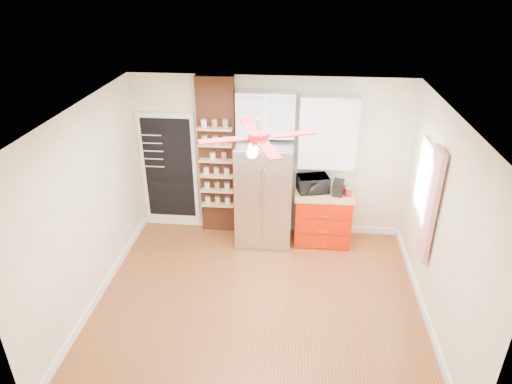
# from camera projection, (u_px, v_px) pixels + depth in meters

# --- Properties ---
(floor) EXTENTS (4.50, 4.50, 0.00)m
(floor) POSITION_uv_depth(u_px,v_px,m) (258.00, 302.00, 6.35)
(floor) COLOR #954D26
(floor) RESTS_ON ground
(ceiling) EXTENTS (4.50, 4.50, 0.00)m
(ceiling) POSITION_uv_depth(u_px,v_px,m) (259.00, 114.00, 5.13)
(ceiling) COLOR white
(ceiling) RESTS_ON wall_back
(wall_back) EXTENTS (4.50, 0.02, 2.70)m
(wall_back) POSITION_uv_depth(u_px,v_px,m) (269.00, 158.00, 7.52)
(wall_back) COLOR #F1EBC2
(wall_back) RESTS_ON floor
(wall_front) EXTENTS (4.50, 0.02, 2.70)m
(wall_front) POSITION_uv_depth(u_px,v_px,m) (238.00, 333.00, 3.96)
(wall_front) COLOR #F1EBC2
(wall_front) RESTS_ON floor
(wall_left) EXTENTS (0.02, 4.00, 2.70)m
(wall_left) POSITION_uv_depth(u_px,v_px,m) (86.00, 210.00, 5.93)
(wall_left) COLOR #F1EBC2
(wall_left) RESTS_ON floor
(wall_right) EXTENTS (0.02, 4.00, 2.70)m
(wall_right) POSITION_uv_depth(u_px,v_px,m) (442.00, 227.00, 5.55)
(wall_right) COLOR #F1EBC2
(wall_right) RESTS_ON floor
(chalkboard) EXTENTS (0.95, 0.05, 1.95)m
(chalkboard) POSITION_uv_depth(u_px,v_px,m) (169.00, 169.00, 7.74)
(chalkboard) COLOR white
(chalkboard) RESTS_ON wall_back
(brick_pillar) EXTENTS (0.60, 0.16, 2.70)m
(brick_pillar) POSITION_uv_depth(u_px,v_px,m) (218.00, 158.00, 7.52)
(brick_pillar) COLOR brown
(brick_pillar) RESTS_ON floor
(fridge) EXTENTS (0.90, 0.70, 1.75)m
(fridge) POSITION_uv_depth(u_px,v_px,m) (264.00, 193.00, 7.41)
(fridge) COLOR silver
(fridge) RESTS_ON floor
(upper_glass_cabinet) EXTENTS (0.90, 0.35, 0.70)m
(upper_glass_cabinet) POSITION_uv_depth(u_px,v_px,m) (266.00, 114.00, 7.01)
(upper_glass_cabinet) COLOR white
(upper_glass_cabinet) RESTS_ON wall_back
(red_cabinet) EXTENTS (0.94, 0.64, 0.90)m
(red_cabinet) POSITION_uv_depth(u_px,v_px,m) (322.00, 217.00, 7.56)
(red_cabinet) COLOR red
(red_cabinet) RESTS_ON floor
(upper_shelf_unit) EXTENTS (0.90, 0.30, 1.15)m
(upper_shelf_unit) POSITION_uv_depth(u_px,v_px,m) (328.00, 132.00, 7.07)
(upper_shelf_unit) COLOR white
(upper_shelf_unit) RESTS_ON wall_back
(window) EXTENTS (0.04, 0.75, 1.05)m
(window) POSITION_uv_depth(u_px,v_px,m) (426.00, 181.00, 6.26)
(window) COLOR white
(window) RESTS_ON wall_right
(curtain) EXTENTS (0.06, 0.40, 1.55)m
(curtain) POSITION_uv_depth(u_px,v_px,m) (430.00, 206.00, 5.83)
(curtain) COLOR red
(curtain) RESTS_ON wall_right
(ceiling_fan) EXTENTS (1.40, 1.40, 0.44)m
(ceiling_fan) POSITION_uv_depth(u_px,v_px,m) (259.00, 138.00, 5.26)
(ceiling_fan) COLOR silver
(ceiling_fan) RESTS_ON ceiling
(toaster_oven) EXTENTS (0.55, 0.44, 0.27)m
(toaster_oven) POSITION_uv_depth(u_px,v_px,m) (313.00, 184.00, 7.36)
(toaster_oven) COLOR black
(toaster_oven) RESTS_ON red_cabinet
(coffee_maker) EXTENTS (0.20, 0.24, 0.25)m
(coffee_maker) POSITION_uv_depth(u_px,v_px,m) (338.00, 188.00, 7.25)
(coffee_maker) COLOR black
(coffee_maker) RESTS_ON red_cabinet
(canister_left) EXTENTS (0.13, 0.13, 0.13)m
(canister_left) POSITION_uv_depth(u_px,v_px,m) (348.00, 192.00, 7.24)
(canister_left) COLOR #B0091E
(canister_left) RESTS_ON red_cabinet
(canister_right) EXTENTS (0.12, 0.12, 0.14)m
(canister_right) POSITION_uv_depth(u_px,v_px,m) (347.00, 189.00, 7.33)
(canister_right) COLOR red
(canister_right) RESTS_ON red_cabinet
(pantry_jar_oats) EXTENTS (0.11, 0.11, 0.12)m
(pantry_jar_oats) POSITION_uv_depth(u_px,v_px,m) (213.00, 156.00, 7.38)
(pantry_jar_oats) COLOR beige
(pantry_jar_oats) RESTS_ON brick_pillar
(pantry_jar_beans) EXTENTS (0.12, 0.12, 0.13)m
(pantry_jar_beans) POSITION_uv_depth(u_px,v_px,m) (224.00, 156.00, 7.35)
(pantry_jar_beans) COLOR #8E5C48
(pantry_jar_beans) RESTS_ON brick_pillar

